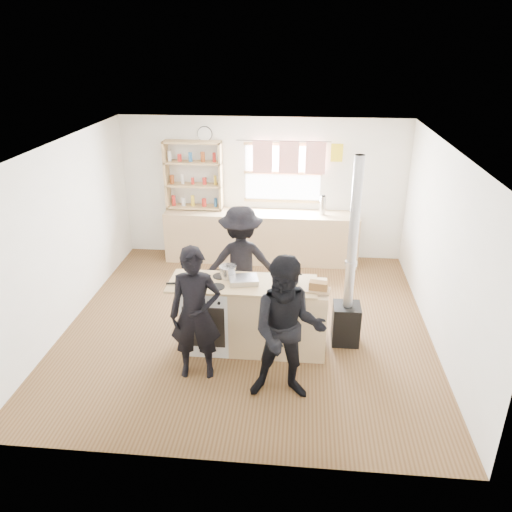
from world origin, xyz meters
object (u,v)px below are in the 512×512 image
object	(u,v)px
stockpot_stove	(228,272)
person_far	(241,262)
bread_board	(318,287)
flue_heater	(348,299)
person_near_left	(196,314)
roast_tray	(244,280)
skillet_greens	(193,282)
cooking_island	(254,316)
thermos	(323,206)
person_near_right	(288,330)
stockpot_counter	(289,276)

from	to	relation	value
stockpot_stove	person_far	world-z (taller)	person_far
bread_board	flue_heater	size ratio (longest dim) A/B	0.12
bread_board	person_near_left	size ratio (longest dim) A/B	0.19
roast_tray	person_near_left	xyz separation A→B (m)	(-0.48, -0.63, -0.15)
skillet_greens	person_far	xyz separation A→B (m)	(0.48, 0.95, -0.14)
cooking_island	flue_heater	distance (m)	1.22
roast_tray	bread_board	world-z (taller)	bread_board
thermos	cooking_island	bearing A→B (deg)	-108.23
person_near_right	person_near_left	bearing A→B (deg)	162.88
stockpot_counter	person_near_right	bearing A→B (deg)	-88.32
person_near_left	person_near_right	bearing A→B (deg)	-21.29
stockpot_stove	person_near_left	xyz separation A→B (m)	(-0.27, -0.75, -0.19)
roast_tray	person_near_left	world-z (taller)	person_near_left
roast_tray	stockpot_stove	xyz separation A→B (m)	(-0.22, 0.13, 0.04)
skillet_greens	person_near_right	size ratio (longest dim) A/B	0.19
thermos	person_far	distance (m)	2.27
skillet_greens	cooking_island	bearing A→B (deg)	8.06
skillet_greens	flue_heater	xyz separation A→B (m)	(1.94, 0.34, -0.32)
thermos	person_far	xyz separation A→B (m)	(-1.18, -1.92, -0.25)
thermos	flue_heater	distance (m)	2.58
stockpot_counter	person_near_right	xyz separation A→B (m)	(0.03, -0.98, -0.17)
cooking_island	stockpot_counter	xyz separation A→B (m)	(0.42, 0.07, 0.55)
thermos	stockpot_stove	distance (m)	2.92
person_near_right	flue_heater	bearing A→B (deg)	55.58
bread_board	person_near_left	xyz separation A→B (m)	(-1.40, -0.49, -0.16)
person_near_right	skillet_greens	bearing A→B (deg)	144.47
flue_heater	cooking_island	bearing A→B (deg)	-168.78
thermos	roast_tray	world-z (taller)	thermos
skillet_greens	stockpot_counter	xyz separation A→B (m)	(1.17, 0.17, 0.06)
person_far	cooking_island	bearing A→B (deg)	99.01
person_near_left	person_far	size ratio (longest dim) A/B	1.00
skillet_greens	flue_heater	size ratio (longest dim) A/B	0.13
bread_board	person_near_right	world-z (taller)	person_near_right
person_near_right	thermos	bearing A→B (deg)	81.14
stockpot_stove	bread_board	size ratio (longest dim) A/B	0.70
stockpot_stove	person_near_left	bearing A→B (deg)	-109.64
cooking_island	stockpot_counter	size ratio (longest dim) A/B	7.51
skillet_greens	bread_board	bearing A→B (deg)	-0.77
stockpot_counter	bread_board	distance (m)	0.41
thermos	flue_heater	size ratio (longest dim) A/B	0.13
stockpot_counter	person_near_left	world-z (taller)	person_near_left
roast_tray	bread_board	distance (m)	0.93
skillet_greens	roast_tray	size ratio (longest dim) A/B	0.82
roast_tray	stockpot_stove	world-z (taller)	stockpot_stove
person_near_right	cooking_island	bearing A→B (deg)	114.58
bread_board	person_far	xyz separation A→B (m)	(-1.05, 0.98, -0.16)
stockpot_counter	person_far	distance (m)	1.06
thermos	person_near_right	size ratio (longest dim) A/B	0.20
stockpot_counter	bread_board	size ratio (longest dim) A/B	0.85
roast_tray	flue_heater	bearing A→B (deg)	9.82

